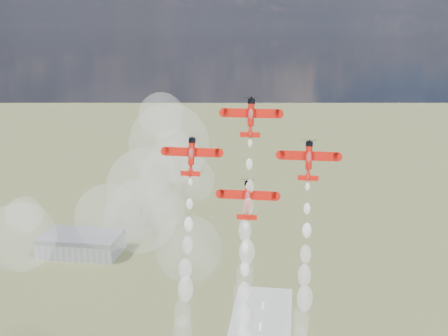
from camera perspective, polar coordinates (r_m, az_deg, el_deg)
hangar at (r=351.58m, az=-15.25°, el=-7.95°), size 50.00×28.00×13.00m
plane_lead at (r=124.19m, az=2.94°, el=5.59°), size 13.17×5.48×9.14m
plane_left at (r=125.13m, az=-3.57°, el=1.34°), size 13.17×5.48×9.14m
plane_right at (r=122.77m, az=9.21°, el=0.90°), size 13.17×5.48×9.14m
plane_slot at (r=122.93m, az=2.58°, el=-3.38°), size 13.17×5.48×9.14m
smoke_trail_lead at (r=124.85m, az=2.20°, el=-12.35°), size 5.14×15.14×42.17m
smoke_trail_left at (r=128.35m, az=-4.45°, el=-16.07°), size 5.14×15.95×41.49m
smoke_trail_right at (r=126.47m, az=8.56°, el=-16.91°), size 5.81×14.99×42.36m
drifted_smoke_cloud at (r=152.02m, az=-9.91°, el=-3.63°), size 69.49×37.30×54.93m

